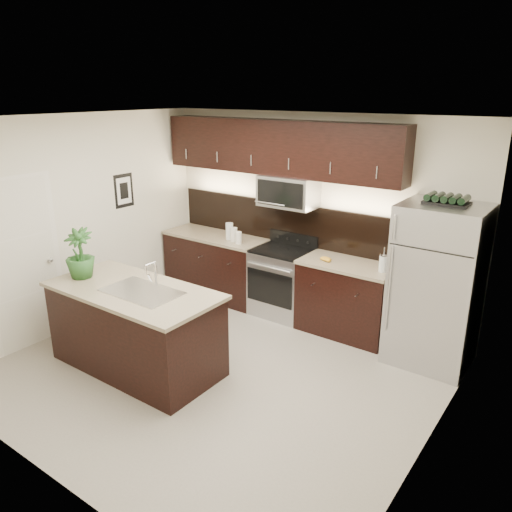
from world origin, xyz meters
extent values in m
plane|color=gray|center=(0.00, 0.00, 0.00)|extent=(4.50, 4.50, 0.00)
cube|color=silver|center=(0.00, 2.00, 1.35)|extent=(4.50, 0.02, 2.70)
cube|color=silver|center=(0.00, -2.00, 1.35)|extent=(4.50, 0.02, 2.70)
cube|color=silver|center=(-2.25, 0.00, 1.35)|extent=(0.02, 4.00, 2.70)
cube|color=silver|center=(2.25, 0.00, 1.35)|extent=(0.02, 4.00, 2.70)
cube|color=white|center=(0.00, 0.00, 2.70)|extent=(4.50, 4.00, 0.02)
cube|color=silver|center=(-2.23, -0.80, 1.01)|extent=(0.04, 0.80, 2.02)
sphere|color=silver|center=(-2.20, -0.48, 1.00)|extent=(0.06, 0.06, 0.06)
cube|color=black|center=(-2.24, 0.75, 1.65)|extent=(0.01, 0.32, 0.46)
cube|color=white|center=(-2.23, 0.75, 1.65)|extent=(0.00, 0.24, 0.36)
cube|color=black|center=(-1.42, 1.69, 0.45)|extent=(1.57, 0.62, 0.90)
cube|color=black|center=(0.71, 1.69, 0.45)|extent=(1.16, 0.62, 0.90)
cube|color=#B2B2B7|center=(-0.25, 1.69, 0.45)|extent=(0.76, 0.62, 0.90)
cube|color=black|center=(-0.25, 1.69, 0.92)|extent=(0.76, 0.60, 0.03)
cube|color=beige|center=(-1.42, 1.69, 0.92)|extent=(1.59, 0.65, 0.04)
cube|color=beige|center=(0.71, 1.69, 0.92)|extent=(1.18, 0.65, 0.04)
cube|color=black|center=(-0.46, 1.99, 1.22)|extent=(3.49, 0.02, 0.56)
cube|color=#B2B2B7|center=(-0.25, 1.80, 1.70)|extent=(0.76, 0.40, 0.40)
cube|color=black|center=(-0.46, 1.83, 2.25)|extent=(3.49, 0.33, 0.70)
cube|color=black|center=(-0.80, -0.43, 0.45)|extent=(1.90, 0.90, 0.90)
cube|color=beige|center=(-0.80, -0.43, 0.92)|extent=(1.96, 0.96, 0.04)
cube|color=silver|center=(-0.65, -0.43, 0.95)|extent=(0.84, 0.50, 0.01)
cylinder|color=silver|center=(-0.65, -0.22, 1.06)|extent=(0.03, 0.03, 0.24)
cylinder|color=silver|center=(-0.65, -0.29, 1.21)|extent=(0.02, 0.14, 0.02)
cylinder|color=silver|center=(-0.65, -0.36, 1.16)|extent=(0.02, 0.02, 0.10)
cube|color=#B2B2B7|center=(1.80, 1.63, 0.91)|extent=(0.88, 0.79, 1.83)
cube|color=black|center=(1.80, 1.63, 1.84)|extent=(0.45, 0.28, 0.03)
cylinder|color=black|center=(1.63, 1.63, 1.89)|extent=(0.08, 0.26, 0.08)
cylinder|color=black|center=(1.71, 1.63, 1.89)|extent=(0.08, 0.26, 0.08)
cylinder|color=black|center=(1.80, 1.63, 1.89)|extent=(0.08, 0.26, 0.08)
cylinder|color=black|center=(1.89, 1.63, 1.89)|extent=(0.08, 0.26, 0.08)
cylinder|color=black|center=(1.97, 1.63, 1.89)|extent=(0.08, 0.26, 0.08)
imported|color=#255421|center=(-1.53, -0.52, 1.22)|extent=(0.42, 0.42, 0.57)
cylinder|color=silver|center=(-1.12, 1.64, 1.06)|extent=(0.11, 0.11, 0.23)
cylinder|color=silver|center=(-1.00, 1.59, 1.04)|extent=(0.10, 0.10, 0.20)
cylinder|color=silver|center=(-0.88, 1.54, 1.02)|extent=(0.09, 0.09, 0.17)
cylinder|color=silver|center=(1.17, 1.64, 1.04)|extent=(0.10, 0.10, 0.19)
cylinder|color=silver|center=(1.17, 1.64, 1.14)|extent=(0.10, 0.10, 0.02)
cylinder|color=silver|center=(1.17, 1.64, 1.19)|extent=(0.01, 0.01, 0.08)
ellipsoid|color=gold|center=(0.42, 1.61, 0.96)|extent=(0.19, 0.16, 0.05)
camera|label=1|loc=(3.16, -3.67, 2.96)|focal=35.00mm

